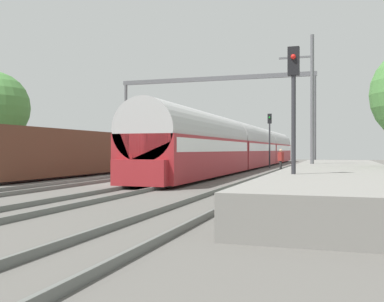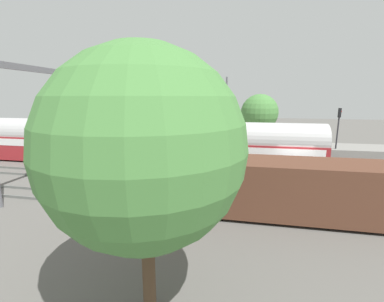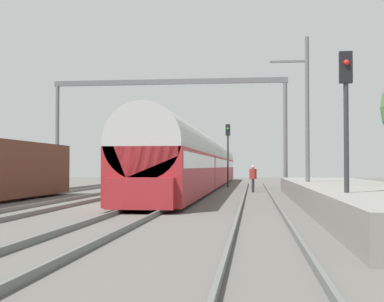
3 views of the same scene
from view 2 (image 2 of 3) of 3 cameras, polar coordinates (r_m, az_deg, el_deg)
The scene contains 15 objects.
ground at distance 20.63m, azimuth 21.49°, elevation -5.96°, with size 120.00×120.00×0.00m, color #5C5955.
track_far_west at distance 14.92m, azimuth 25.64°, elevation -12.75°, with size 1.52×60.00×0.16m.
track_west at distance 18.68m, azimuth 22.59°, elevation -7.61°, with size 1.51×60.00×0.16m.
track_east at distance 22.57m, azimuth 20.61°, elevation -4.21°, with size 1.51×60.00×0.16m.
track_far_east at distance 26.53m, azimuth 19.24°, elevation -1.81°, with size 1.52×60.00×0.16m.
platform at distance 29.98m, azimuth 14.54°, elevation 0.69°, with size 4.40×28.00×0.90m.
passenger_train at distance 28.36m, azimuth -28.53°, elevation 2.15°, with size 2.93×49.20×3.82m.
freight_car at distance 13.94m, azimuth 12.79°, elevation -7.42°, with size 2.80×13.00×2.70m.
person_crossing at distance 27.66m, azimuth -9.84°, elevation 1.21°, with size 0.46×0.43×1.73m.
railway_signal_near at distance 29.55m, azimuth 29.23°, elevation 4.74°, with size 0.36×0.30×4.92m.
railway_signal_far at distance 29.64m, azimuth -26.28°, elevation 5.13°, with size 0.36×0.30×5.00m.
catenary_gantry at distance 23.37m, azimuth -23.01°, elevation 10.66°, with size 16.81×0.28×7.86m.
catenary_pole_east_mid at distance 28.08m, azimuth 7.42°, elevation 7.86°, with size 1.90×0.20×8.00m.
tree_west_background at distance 6.62m, azimuth -10.37°, elevation 0.45°, with size 5.10×5.10×7.25m.
tree_east_background at distance 32.99m, azimuth 14.48°, elevation 8.06°, with size 4.46×4.46×6.34m.
Camera 2 is at (-19.39, 3.78, 5.95)m, focal length 24.49 mm.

